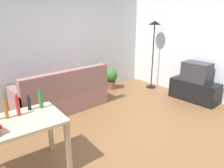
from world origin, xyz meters
The scene contains 13 objects.
ground_plane centered at (0.00, 0.00, -0.01)m, with size 5.20×4.40×0.02m, color brown.
wall_rear centered at (0.00, 2.20, 1.35)m, with size 5.20×0.10×2.70m, color silver.
wall_right centered at (2.60, 0.00, 1.35)m, with size 0.10×4.40×2.70m, color silver.
couch centered at (-0.34, 1.59, 0.31)m, with size 1.90×0.84×0.92m.
tv_stand centered at (2.25, -0.02, 0.24)m, with size 0.44×1.10×0.48m.
tv centered at (2.25, -0.02, 0.70)m, with size 0.41×0.60×0.44m.
torchiere_lamp centered at (2.25, 1.24, 1.41)m, with size 0.32×0.32×1.81m.
desk centered at (-1.76, 0.19, 0.65)m, with size 1.26×0.81×0.76m.
potted_plant centered at (1.31, 1.90, 0.33)m, with size 0.36×0.36×0.57m.
bottle_amber centered at (-1.74, 0.34, 0.88)m, with size 0.05×0.05×0.27m.
bottle_red centered at (-1.61, 0.32, 0.89)m, with size 0.05×0.05×0.29m.
bottle_dark centered at (-1.45, 0.39, 0.85)m, with size 0.05×0.05×0.21m.
bottle_green centered at (-1.31, 0.35, 0.88)m, with size 0.05×0.05×0.26m.
Camera 1 is at (-2.31, -2.19, 1.94)m, focal length 33.53 mm.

